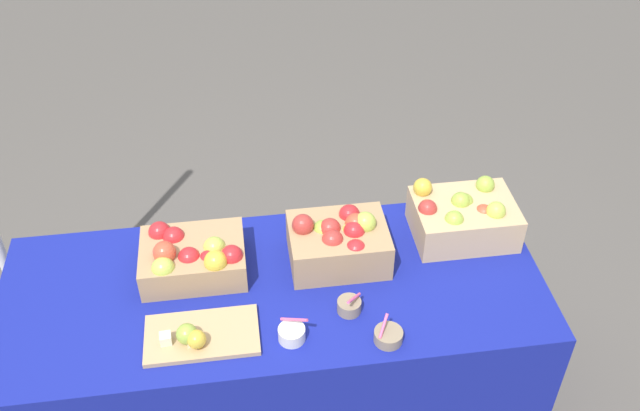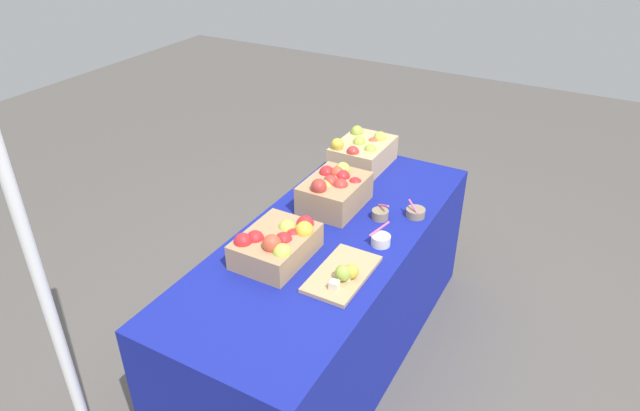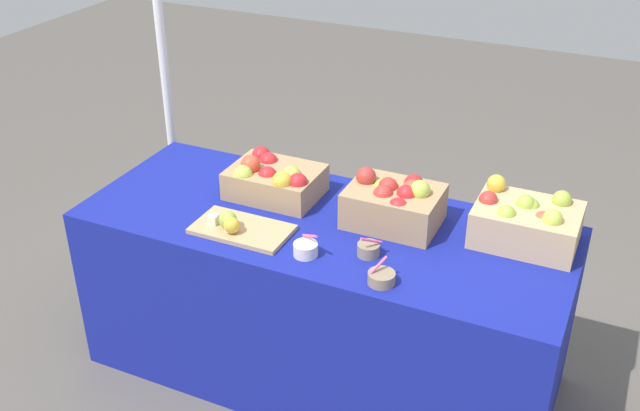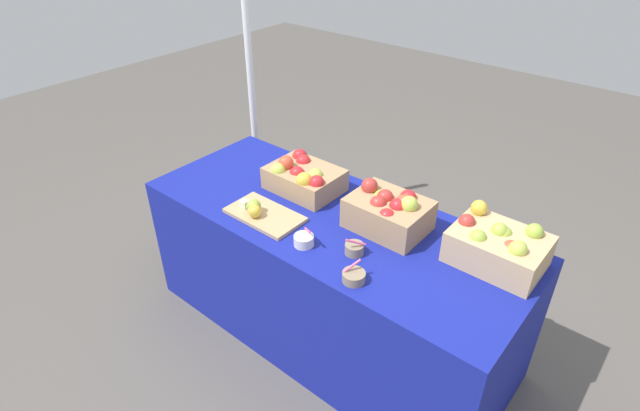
# 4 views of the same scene
# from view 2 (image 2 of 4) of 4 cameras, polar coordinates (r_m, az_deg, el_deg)

# --- Properties ---
(ground_plane) EXTENTS (10.00, 10.00, 0.00)m
(ground_plane) POSITION_cam_2_polar(r_m,az_deg,el_deg) (3.09, 0.79, -14.46)
(ground_plane) COLOR #56514C
(table) EXTENTS (1.90, 0.76, 0.74)m
(table) POSITION_cam_2_polar(r_m,az_deg,el_deg) (2.84, 0.85, -9.18)
(table) COLOR navy
(table) RESTS_ON ground_plane
(apple_crate_left) EXTENTS (0.37, 0.27, 0.20)m
(apple_crate_left) POSITION_cam_2_polar(r_m,az_deg,el_deg) (3.22, 4.35, 5.42)
(apple_crate_left) COLOR tan
(apple_crate_left) RESTS_ON table
(apple_crate_middle) EXTENTS (0.35, 0.26, 0.20)m
(apple_crate_middle) POSITION_cam_2_polar(r_m,az_deg,el_deg) (2.80, 1.54, 1.61)
(apple_crate_middle) COLOR tan
(apple_crate_middle) RESTS_ON table
(apple_crate_right) EXTENTS (0.36, 0.27, 0.18)m
(apple_crate_right) POSITION_cam_2_polar(r_m,az_deg,el_deg) (2.43, -4.33, -3.87)
(apple_crate_right) COLOR tan
(apple_crate_right) RESTS_ON table
(cutting_board_front) EXTENTS (0.37, 0.21, 0.09)m
(cutting_board_front) POSITION_cam_2_polar(r_m,az_deg,el_deg) (2.34, 2.37, -6.93)
(cutting_board_front) COLOR tan
(cutting_board_front) RESTS_ON table
(sample_bowl_near) EXTENTS (0.08, 0.09, 0.09)m
(sample_bowl_near) POSITION_cam_2_polar(r_m,az_deg,el_deg) (2.74, 6.12, -0.89)
(sample_bowl_near) COLOR gray
(sample_bowl_near) RESTS_ON table
(sample_bowl_mid) EXTENTS (0.09, 0.09, 0.09)m
(sample_bowl_mid) POSITION_cam_2_polar(r_m,az_deg,el_deg) (2.78, 9.66, -0.71)
(sample_bowl_mid) COLOR gray
(sample_bowl_mid) RESTS_ON table
(sample_bowl_far) EXTENTS (0.10, 0.09, 0.10)m
(sample_bowl_far) POSITION_cam_2_polar(r_m,az_deg,el_deg) (2.55, 6.17, -3.48)
(sample_bowl_far) COLOR silver
(sample_bowl_far) RESTS_ON table
(tent_pole) EXTENTS (0.04, 0.04, 1.96)m
(tent_pole) POSITION_cam_2_polar(r_m,az_deg,el_deg) (2.15, -26.39, -7.35)
(tent_pole) COLOR white
(tent_pole) RESTS_ON ground_plane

